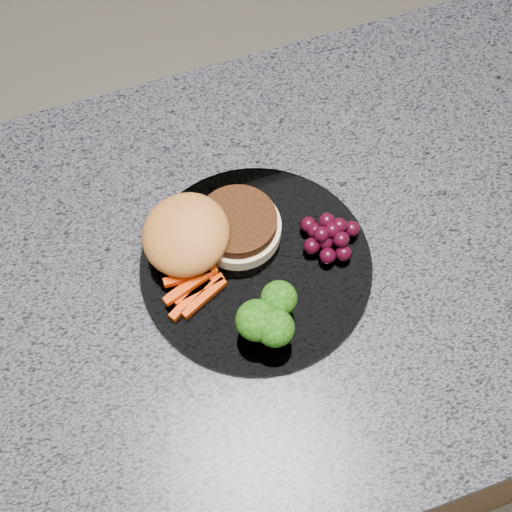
{
  "coord_description": "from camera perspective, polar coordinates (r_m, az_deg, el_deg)",
  "views": [
    {
      "loc": [
        -0.1,
        -0.34,
        1.61
      ],
      "look_at": [
        0.03,
        0.0,
        0.93
      ],
      "focal_mm": 50.0,
      "sensor_mm": 36.0,
      "label": 1
    }
  ],
  "objects": [
    {
      "name": "island_cabinet",
      "position": [
        1.24,
        -1.15,
        -11.07
      ],
      "size": [
        1.2,
        0.6,
        0.86
      ],
      "primitive_type": "cube",
      "color": "brown",
      "rests_on": "ground"
    },
    {
      "name": "plate",
      "position": [
        0.8,
        -0.0,
        -0.76
      ],
      "size": [
        0.26,
        0.26,
        0.01
      ],
      "primitive_type": "cylinder",
      "color": "white",
      "rests_on": "countertop"
    },
    {
      "name": "countertop",
      "position": [
        0.81,
        -1.71,
        -2.05
      ],
      "size": [
        1.2,
        0.6,
        0.04
      ],
      "primitive_type": "cube",
      "color": "#4F4F5A",
      "rests_on": "island_cabinet"
    },
    {
      "name": "broccoli",
      "position": [
        0.73,
        1.02,
        -4.91
      ],
      "size": [
        0.07,
        0.07,
        0.05
      ],
      "rotation": [
        0.0,
        0.0,
        0.29
      ],
      "color": "#619235",
      "rests_on": "plate"
    },
    {
      "name": "grape_bunch",
      "position": [
        0.8,
        5.94,
        1.65
      ],
      "size": [
        0.07,
        0.07,
        0.03
      ],
      "rotation": [
        0.0,
        0.0,
        -0.38
      ],
      "color": "black",
      "rests_on": "plate"
    },
    {
      "name": "carrot_sticks",
      "position": [
        0.78,
        -5.01,
        -2.63
      ],
      "size": [
        0.07,
        0.05,
        0.02
      ],
      "rotation": [
        0.0,
        0.0,
        0.04
      ],
      "color": "red",
      "rests_on": "plate"
    },
    {
      "name": "burger",
      "position": [
        0.79,
        -4.12,
        1.82
      ],
      "size": [
        0.18,
        0.13,
        0.05
      ],
      "rotation": [
        0.0,
        0.0,
        0.31
      ],
      "color": "beige",
      "rests_on": "plate"
    }
  ]
}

